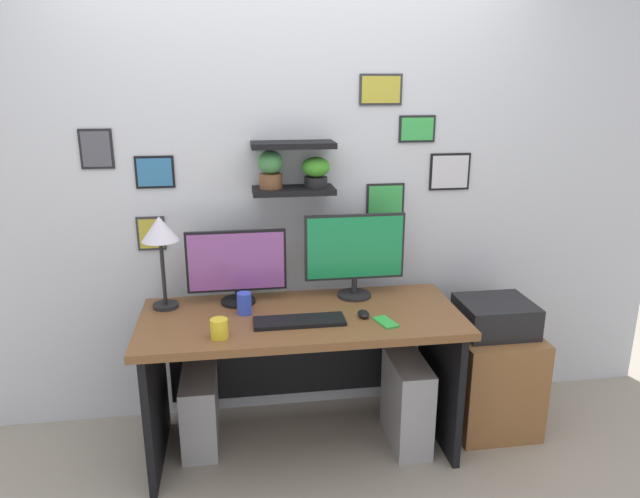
# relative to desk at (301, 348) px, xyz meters

# --- Properties ---
(ground_plane) EXTENTS (8.00, 8.00, 0.00)m
(ground_plane) POSITION_rel_desk_xyz_m (0.00, -0.05, -0.54)
(ground_plane) COLOR gray
(back_wall_assembly) EXTENTS (4.40, 0.24, 2.70)m
(back_wall_assembly) POSITION_rel_desk_xyz_m (0.00, 0.38, 0.81)
(back_wall_assembly) COLOR silver
(back_wall_assembly) RESTS_ON ground
(desk) EXTENTS (1.59, 0.68, 0.75)m
(desk) POSITION_rel_desk_xyz_m (0.00, 0.00, 0.00)
(desk) COLOR brown
(desk) RESTS_ON ground
(monitor_left) EXTENTS (0.51, 0.18, 0.39)m
(monitor_left) POSITION_rel_desk_xyz_m (-0.31, 0.16, 0.41)
(monitor_left) COLOR black
(monitor_left) RESTS_ON desk
(monitor_right) EXTENTS (0.53, 0.18, 0.45)m
(monitor_right) POSITION_rel_desk_xyz_m (0.31, 0.16, 0.46)
(monitor_right) COLOR black
(monitor_right) RESTS_ON desk
(keyboard) EXTENTS (0.44, 0.14, 0.02)m
(keyboard) POSITION_rel_desk_xyz_m (-0.02, -0.15, 0.22)
(keyboard) COLOR black
(keyboard) RESTS_ON desk
(computer_mouse) EXTENTS (0.06, 0.09, 0.03)m
(computer_mouse) POSITION_rel_desk_xyz_m (0.30, -0.12, 0.23)
(computer_mouse) COLOR black
(computer_mouse) RESTS_ON desk
(desk_lamp) EXTENTS (0.18, 0.18, 0.48)m
(desk_lamp) POSITION_rel_desk_xyz_m (-0.68, 0.14, 0.59)
(desk_lamp) COLOR black
(desk_lamp) RESTS_ON desk
(cell_phone) EXTENTS (0.11, 0.15, 0.01)m
(cell_phone) POSITION_rel_desk_xyz_m (0.39, -0.22, 0.22)
(cell_phone) COLOR green
(cell_phone) RESTS_ON desk
(coffee_mug) EXTENTS (0.08, 0.08, 0.09)m
(coffee_mug) POSITION_rel_desk_xyz_m (-0.40, -0.26, 0.26)
(coffee_mug) COLOR yellow
(coffee_mug) RESTS_ON desk
(water_cup) EXTENTS (0.07, 0.07, 0.11)m
(water_cup) POSITION_rel_desk_xyz_m (-0.28, 0.00, 0.27)
(water_cup) COLOR blue
(water_cup) RESTS_ON desk
(drawer_cabinet) EXTENTS (0.44, 0.50, 0.56)m
(drawer_cabinet) POSITION_rel_desk_xyz_m (1.06, 0.01, -0.26)
(drawer_cabinet) COLOR brown
(drawer_cabinet) RESTS_ON ground
(printer) EXTENTS (0.38, 0.34, 0.17)m
(printer) POSITION_rel_desk_xyz_m (1.06, 0.01, 0.11)
(printer) COLOR black
(printer) RESTS_ON drawer_cabinet
(computer_tower_left) EXTENTS (0.18, 0.40, 0.40)m
(computer_tower_left) POSITION_rel_desk_xyz_m (-0.53, 0.04, -0.34)
(computer_tower_left) COLOR #99999E
(computer_tower_left) RESTS_ON ground
(computer_tower_right) EXTENTS (0.18, 0.40, 0.47)m
(computer_tower_right) POSITION_rel_desk_xyz_m (0.55, -0.10, -0.30)
(computer_tower_right) COLOR #99999E
(computer_tower_right) RESTS_ON ground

